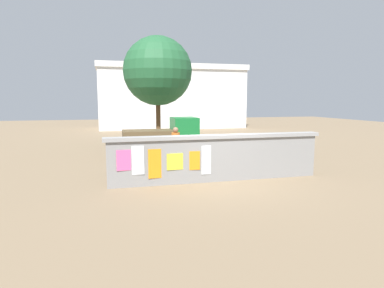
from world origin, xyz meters
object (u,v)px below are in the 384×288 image
Objects in this scene: auto_rickshaw_truck at (165,137)px; tree_roadside at (158,71)px; bicycle_near at (271,161)px; bicycle_far at (137,164)px; person_walking at (176,143)px; motorcycle at (252,149)px.

auto_rickshaw_truck is 5.65m from tree_roadside.
bicycle_far is (-5.05, 0.72, 0.00)m from bicycle_near.
bicycle_far is 1.04× the size of person_walking.
person_walking is 8.16m from tree_roadside.
person_walking is (-0.07, -2.99, 0.09)m from auto_rickshaw_truck.
motorcycle is at bearing 18.88° from bicycle_far.
motorcycle is 8.26m from tree_roadside.
bicycle_near is at bearing -54.09° from auto_rickshaw_truck.
tree_roadside reaches higher than auto_rickshaw_truck.
bicycle_far is at bearing 171.85° from bicycle_near.
auto_rickshaw_truck is 2.23× the size of person_walking.
auto_rickshaw_truck is at bearing 125.91° from bicycle_near.
bicycle_near reaches higher than motorcycle.
bicycle_near is 1.05× the size of person_walking.
bicycle_near is at bearing -71.84° from tree_roadside.
person_walking is at bearing -165.87° from motorcycle.
tree_roadside is at bearing 75.80° from bicycle_far.
auto_rickshaw_truck is at bearing 88.64° from person_walking.
auto_rickshaw_truck is 0.55× the size of tree_roadside.
motorcycle is at bearing 14.13° from person_walking.
tree_roadside reaches higher than bicycle_far.
bicycle_far is 9.46m from tree_roadside.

